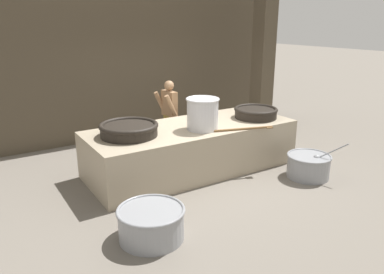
{
  "coord_description": "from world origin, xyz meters",
  "views": [
    {
      "loc": [
        -3.58,
        -5.68,
        2.76
      ],
      "look_at": [
        0.0,
        0.0,
        0.65
      ],
      "focal_mm": 35.0,
      "sensor_mm": 36.0,
      "label": 1
    }
  ],
  "objects_px": {
    "stock_pot": "(203,113)",
    "prep_bowl_meat": "(151,222)",
    "giant_wok_near": "(129,129)",
    "prep_bowl_vegetables": "(309,165)",
    "cook": "(169,113)",
    "giant_wok_far": "(256,112)"
  },
  "relations": [
    {
      "from": "stock_pot",
      "to": "prep_bowl_meat",
      "type": "height_order",
      "value": "stock_pot"
    },
    {
      "from": "giant_wok_near",
      "to": "giant_wok_far",
      "type": "distance_m",
      "value": 2.66
    },
    {
      "from": "stock_pot",
      "to": "cook",
      "type": "height_order",
      "value": "cook"
    },
    {
      "from": "giant_wok_near",
      "to": "prep_bowl_vegetables",
      "type": "relative_size",
      "value": 1.07
    },
    {
      "from": "cook",
      "to": "prep_bowl_meat",
      "type": "bearing_deg",
      "value": 54.94
    },
    {
      "from": "stock_pot",
      "to": "prep_bowl_meat",
      "type": "relative_size",
      "value": 0.67
    },
    {
      "from": "giant_wok_near",
      "to": "stock_pot",
      "type": "relative_size",
      "value": 1.68
    },
    {
      "from": "cook",
      "to": "prep_bowl_meat",
      "type": "height_order",
      "value": "cook"
    },
    {
      "from": "giant_wok_far",
      "to": "prep_bowl_vegetables",
      "type": "relative_size",
      "value": 0.93
    },
    {
      "from": "giant_wok_near",
      "to": "prep_bowl_vegetables",
      "type": "bearing_deg",
      "value": -27.79
    },
    {
      "from": "giant_wok_far",
      "to": "prep_bowl_vegetables",
      "type": "height_order",
      "value": "giant_wok_far"
    },
    {
      "from": "giant_wok_near",
      "to": "prep_bowl_vegetables",
      "type": "xyz_separation_m",
      "value": [
        2.84,
        -1.49,
        -0.75
      ]
    },
    {
      "from": "giant_wok_near",
      "to": "prep_bowl_vegetables",
      "type": "height_order",
      "value": "giant_wok_near"
    },
    {
      "from": "cook",
      "to": "prep_bowl_meat",
      "type": "distance_m",
      "value": 3.64
    },
    {
      "from": "giant_wok_near",
      "to": "stock_pot",
      "type": "bearing_deg",
      "value": -14.66
    },
    {
      "from": "giant_wok_far",
      "to": "stock_pot",
      "type": "bearing_deg",
      "value": -174.97
    },
    {
      "from": "stock_pot",
      "to": "prep_bowl_vegetables",
      "type": "xyz_separation_m",
      "value": [
        1.56,
        -1.16,
        -0.93
      ]
    },
    {
      "from": "prep_bowl_meat",
      "to": "stock_pot",
      "type": "bearing_deg",
      "value": 39.4
    },
    {
      "from": "giant_wok_far",
      "to": "stock_pot",
      "type": "height_order",
      "value": "stock_pot"
    },
    {
      "from": "stock_pot",
      "to": "giant_wok_near",
      "type": "bearing_deg",
      "value": 165.34
    },
    {
      "from": "giant_wok_near",
      "to": "prep_bowl_meat",
      "type": "relative_size",
      "value": 1.12
    },
    {
      "from": "stock_pot",
      "to": "prep_bowl_meat",
      "type": "bearing_deg",
      "value": -140.6
    }
  ]
}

